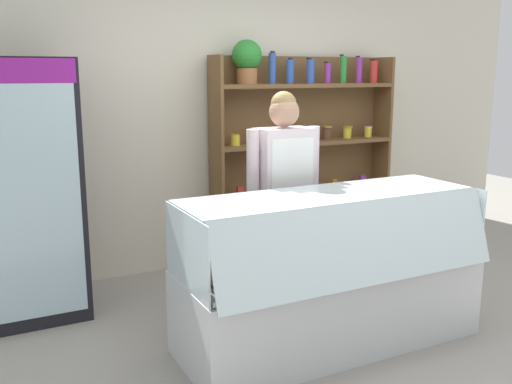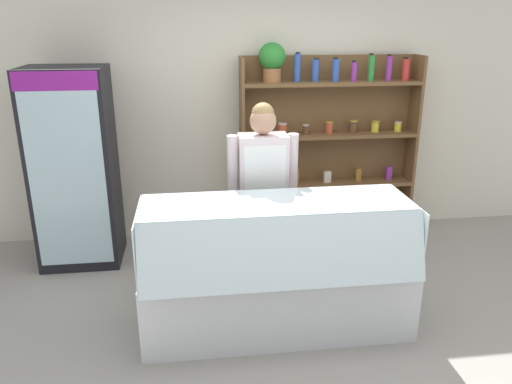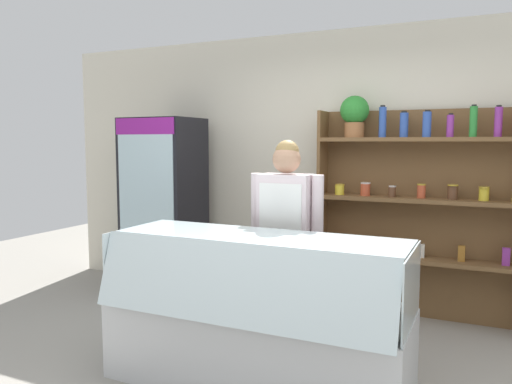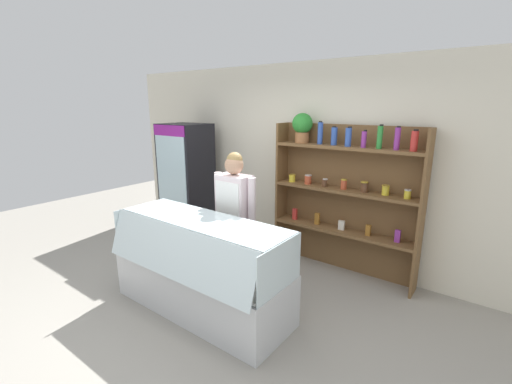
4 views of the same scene
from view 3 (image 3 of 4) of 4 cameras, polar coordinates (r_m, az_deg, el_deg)
back_wall at (r=4.99m, az=11.15°, el=2.53°), size 6.80×0.10×2.70m
drinks_fridge at (r=5.28m, az=-10.48°, el=-1.84°), size 0.73×0.61×1.86m
shelving_unit at (r=4.70m, az=17.69°, el=-0.37°), size 1.86×0.29×2.04m
deli_display_case at (r=3.46m, az=-0.06°, el=-16.42°), size 1.99×0.79×1.01m
shop_clerk at (r=3.81m, az=3.44°, el=-4.19°), size 0.58×0.25×1.64m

